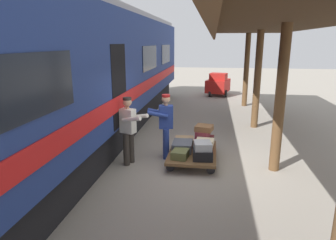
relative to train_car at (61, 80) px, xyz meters
The scene contains 17 objects.
ground_plane 3.99m from the train_car, behind, with size 60.00×60.00×0.00m, color gray.
platform_canopy 5.37m from the train_car, behind, with size 3.20×16.10×3.56m.
train_car is the anchor object (origin of this frame).
luggage_cart 3.79m from the train_car, behind, with size 1.19×1.85×0.27m.
suitcase_olive_duffel 3.49m from the train_car, behind, with size 0.37×0.47×0.19m, color brown.
suitcase_tan_vintage 3.57m from the train_car, 165.70° to the right, with size 0.50×0.51×0.17m, color tan.
suitcase_red_plastic 3.96m from the train_car, behind, with size 0.41×0.51×0.19m, color #AD231E.
suitcase_slate_roller 3.48m from the train_car, behind, with size 0.49×0.62×0.23m, color #4C515B.
suitcase_maroon_trunk 4.03m from the train_car, 167.78° to the right, with size 0.50×0.63×0.21m, color maroon.
suitcase_black_hardshell 3.95m from the train_car, behind, with size 0.47×0.48×0.24m, color black.
suitcase_burgundy_valise 3.90m from the train_car, 168.23° to the right, with size 0.31×0.53×0.22m, color maroon.
suitcase_brown_leather 3.86m from the train_car, 168.73° to the right, with size 0.44×0.42×0.15m, color brown.
suitcase_gray_aluminum 3.86m from the train_car, behind, with size 0.40×0.45×0.18m, color #9EA0A5.
suitcase_cream_canvas 3.93m from the train_car, behind, with size 0.44×0.37×0.14m, color beige.
porter_in_overalls 2.83m from the train_car, behind, with size 0.71×0.51×1.70m.
porter_by_door 2.09m from the train_car, behind, with size 0.73×0.57×1.70m.
baggage_tug 11.28m from the train_car, 111.18° to the right, with size 1.48×1.92×1.30m.
Camera 1 is at (-0.35, 7.06, 2.99)m, focal length 32.21 mm.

